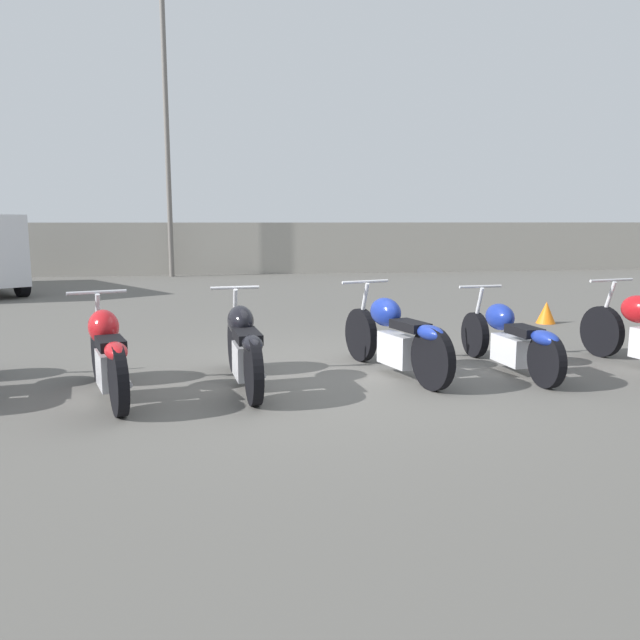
% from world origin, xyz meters
% --- Properties ---
extents(ground_plane, '(60.00, 60.00, 0.00)m').
position_xyz_m(ground_plane, '(0.00, 0.00, 0.00)').
color(ground_plane, '#5B5954').
extents(fence_back, '(40.00, 0.04, 1.72)m').
position_xyz_m(fence_back, '(0.00, 14.32, 0.86)').
color(fence_back, '#9E998E').
rests_on(fence_back, ground_plane).
extents(light_pole_left, '(0.70, 0.35, 9.06)m').
position_xyz_m(light_pole_left, '(-2.64, 13.81, 5.24)').
color(light_pole_left, slate).
rests_on(light_pole_left, ground_plane).
extents(motorcycle_slot_1, '(0.82, 1.97, 1.03)m').
position_xyz_m(motorcycle_slot_1, '(-2.24, -0.45, 0.45)').
color(motorcycle_slot_1, black).
rests_on(motorcycle_slot_1, ground_plane).
extents(motorcycle_slot_2, '(0.55, 2.06, 1.03)m').
position_xyz_m(motorcycle_slot_2, '(-0.88, -0.26, 0.45)').
color(motorcycle_slot_2, black).
rests_on(motorcycle_slot_2, ground_plane).
extents(motorcycle_slot_3, '(0.86, 2.16, 1.04)m').
position_xyz_m(motorcycle_slot_3, '(0.86, 0.03, 0.45)').
color(motorcycle_slot_3, black).
rests_on(motorcycle_slot_3, ground_plane).
extents(motorcycle_slot_4, '(0.58, 2.18, 0.96)m').
position_xyz_m(motorcycle_slot_4, '(2.24, -0.04, 0.40)').
color(motorcycle_slot_4, black).
rests_on(motorcycle_slot_4, ground_plane).
extents(traffic_cone_far, '(0.33, 0.33, 0.38)m').
position_xyz_m(traffic_cone_far, '(4.49, 3.17, 0.19)').
color(traffic_cone_far, orange).
rests_on(traffic_cone_far, ground_plane).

